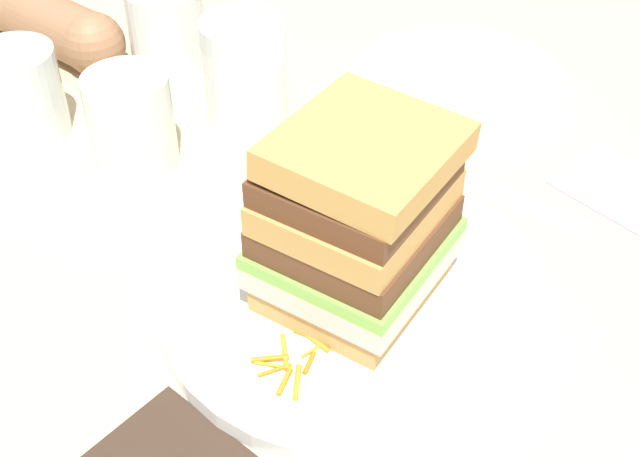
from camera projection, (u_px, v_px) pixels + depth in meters
ground_plane at (352, 280)px, 0.62m from camera, size 3.00×3.00×0.00m
main_plate at (353, 296)px, 0.60m from camera, size 0.28×0.28×0.01m
sandwich at (357, 220)px, 0.55m from camera, size 0.13×0.12×0.13m
carrot_shred_0 at (273, 365)px, 0.54m from camera, size 0.01×0.02×0.00m
carrot_shred_1 at (314, 349)px, 0.55m from camera, size 0.02×0.01×0.00m
carrot_shred_2 at (308, 336)px, 0.56m from camera, size 0.01×0.02×0.00m
carrot_shred_3 at (285, 352)px, 0.54m from camera, size 0.02×0.02×0.00m
carrot_shred_4 at (270, 359)px, 0.54m from camera, size 0.02×0.02×0.00m
carrot_shred_5 at (309, 363)px, 0.54m from camera, size 0.02×0.01×0.00m
carrot_shred_6 at (275, 370)px, 0.53m from camera, size 0.02×0.01×0.00m
carrot_shred_7 at (297, 382)px, 0.53m from camera, size 0.02×0.02×0.00m
carrot_shred_8 at (317, 343)px, 0.55m from camera, size 0.01×0.02×0.00m
carrot_shred_9 at (284, 382)px, 0.53m from camera, size 0.02×0.01×0.00m
carrot_shred_10 at (390, 213)px, 0.65m from camera, size 0.03×0.02×0.00m
carrot_shred_11 at (411, 247)px, 0.62m from camera, size 0.01×0.03×0.00m
carrot_shred_12 at (413, 213)px, 0.65m from camera, size 0.03×0.02×0.00m
carrot_shred_13 at (429, 235)px, 0.63m from camera, size 0.03×0.01×0.00m
carrot_shred_14 at (406, 245)px, 0.62m from camera, size 0.02×0.02×0.00m
carrot_shred_15 at (409, 217)px, 0.65m from camera, size 0.02×0.03×0.00m
carrot_shred_16 at (419, 219)px, 0.65m from camera, size 0.01×0.02×0.00m
carrot_shred_17 at (396, 235)px, 0.63m from camera, size 0.01×0.03×0.00m
carrot_shred_18 at (408, 207)px, 0.66m from camera, size 0.01×0.02×0.00m
knife at (484, 186)px, 0.70m from camera, size 0.02×0.20×0.00m
juice_glass at (246, 77)px, 0.75m from camera, size 0.08×0.08×0.10m
empty_tumbler_0 at (131, 121)px, 0.70m from camera, size 0.07×0.07×0.08m
empty_tumbler_1 at (167, 26)px, 0.83m from camera, size 0.08×0.08×0.08m
empty_tumbler_3 at (20, 93)px, 0.74m from camera, size 0.07×0.07×0.08m
side_plate at (458, 81)px, 0.81m from camera, size 0.20×0.20×0.01m
napkin_pink at (619, 187)px, 0.70m from camera, size 0.10×0.10×0.00m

